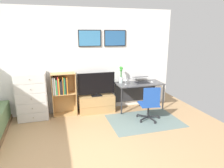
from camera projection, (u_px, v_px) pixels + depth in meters
ground_plane at (73, 168)px, 3.16m from camera, size 7.20×7.20×0.00m
wall_back_with_posters at (62, 62)px, 5.08m from camera, size 6.12×0.09×2.70m
area_rug at (144, 120)px, 4.85m from camera, size 1.70×1.20×0.01m
dresser at (32, 96)px, 4.82m from camera, size 0.70×0.46×1.18m
bookshelf at (62, 90)px, 5.05m from camera, size 0.60×0.30×1.10m
tv_stand at (97, 104)px, 5.35m from camera, size 0.93×0.41×0.45m
television at (96, 84)px, 5.20m from camera, size 0.98×0.16×0.62m
desk at (138, 87)px, 5.57m from camera, size 1.27×0.59×0.74m
office_chair at (150, 103)px, 4.74m from camera, size 0.57×0.58×0.86m
laptop at (141, 80)px, 5.54m from camera, size 0.39×0.42×0.17m
computer_mouse at (152, 82)px, 5.51m from camera, size 0.06×0.10×0.03m
bamboo_vase at (121, 75)px, 5.42m from camera, size 0.10×0.11×0.46m
wine_glass at (126, 80)px, 5.27m from camera, size 0.07×0.07×0.18m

